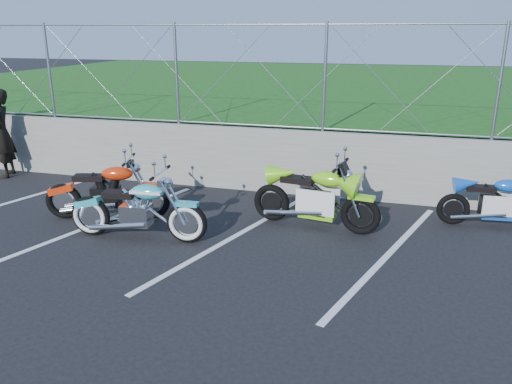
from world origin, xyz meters
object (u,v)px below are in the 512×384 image
(sportbike_green, at_px, (317,200))
(sportbike_blue, at_px, (496,204))
(cruiser_turquoise, at_px, (139,212))
(person_standing, at_px, (2,134))
(naked_orange, at_px, (109,193))

(sportbike_green, xyz_separation_m, sportbike_blue, (2.88, 0.83, -0.08))
(cruiser_turquoise, height_order, person_standing, person_standing)
(naked_orange, distance_m, sportbike_blue, 6.55)
(naked_orange, xyz_separation_m, sportbike_blue, (6.41, 1.39, -0.05))
(sportbike_blue, bearing_deg, person_standing, 172.81)
(naked_orange, bearing_deg, cruiser_turquoise, -51.46)
(person_standing, bearing_deg, naked_orange, 41.07)
(naked_orange, bearing_deg, sportbike_blue, -3.67)
(sportbike_green, height_order, person_standing, person_standing)
(cruiser_turquoise, relative_size, naked_orange, 1.07)
(sportbike_green, relative_size, sportbike_blue, 1.19)
(naked_orange, height_order, sportbike_green, sportbike_green)
(naked_orange, height_order, person_standing, person_standing)
(sportbike_green, relative_size, person_standing, 1.12)
(cruiser_turquoise, bearing_deg, sportbike_blue, 15.88)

